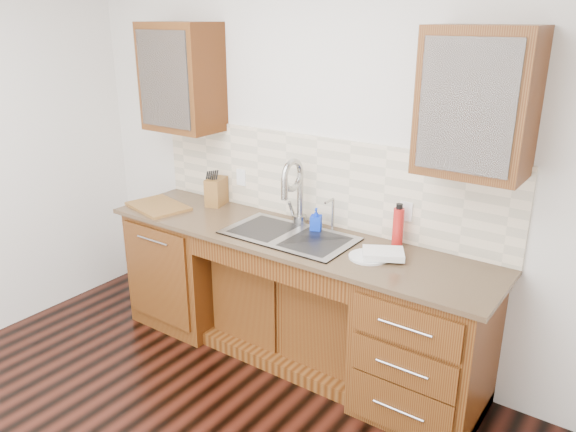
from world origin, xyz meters
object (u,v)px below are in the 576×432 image
Objects in this scene: soap_bottle at (316,220)px; plate at (368,257)px; knife_block at (216,191)px; water_bottle at (398,228)px; cutting_board at (158,206)px.

soap_bottle reaches higher than plate.
knife_block reaches higher than soap_bottle.
water_bottle is at bearing 75.65° from plate.
soap_bottle is at bearing -18.03° from knife_block.
plate is 0.52× the size of cutting_board.
knife_block is (-0.90, 0.03, 0.02)m from soap_bottle.
cutting_board is at bearing -151.05° from knife_block.
cutting_board is (-1.20, -0.27, -0.07)m from soap_bottle.
soap_bottle reaches higher than cutting_board.
knife_block reaches higher than cutting_board.
plate is (0.48, -0.19, -0.07)m from soap_bottle.
knife_block is at bearing 155.14° from soap_bottle.
water_bottle reaches higher than soap_bottle.
water_bottle reaches higher than cutting_board.
water_bottle is at bearing -14.78° from knife_block.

